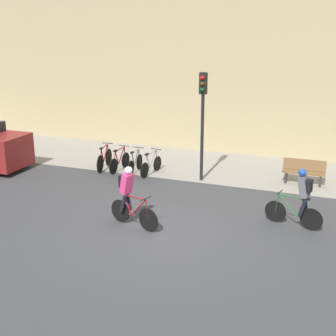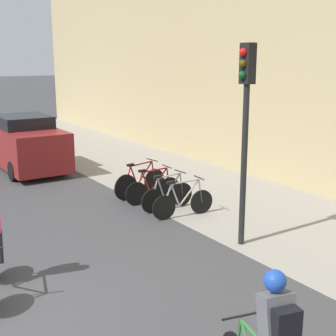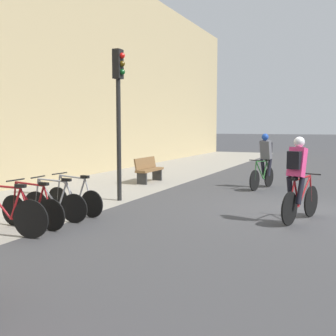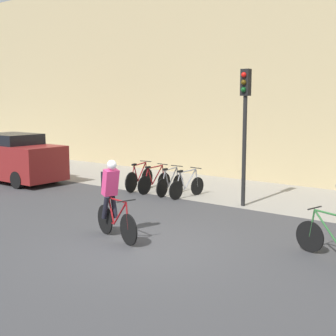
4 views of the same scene
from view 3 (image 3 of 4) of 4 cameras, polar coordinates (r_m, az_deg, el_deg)
ground at (r=10.26m, az=18.42°, el=-5.84°), size 200.00×200.00×0.00m
kerb_strip at (r=12.76m, az=-13.41°, el=-3.47°), size 44.00×4.50×0.01m
cyclist_pink at (r=9.09m, az=17.20°, el=-1.23°), size 1.71×0.64×1.78m
cyclist_grey at (r=13.90m, az=12.98°, el=1.19°), size 1.69×0.59×1.77m
parked_bike_0 at (r=8.19m, az=-21.09°, el=-5.87°), size 0.46×1.71×0.99m
parked_bike_1 at (r=8.68m, az=-17.91°, el=-5.31°), size 0.46×1.62×0.95m
parked_bike_2 at (r=9.19m, az=-15.09°, el=-4.66°), size 0.46×1.56×0.94m
parked_bike_3 at (r=9.72m, az=-12.57°, el=-4.05°), size 0.46×1.62×0.93m
traffic_light_pole at (r=11.31m, az=-6.69°, el=9.45°), size 0.26×0.30×4.00m
bench at (r=15.01m, az=-2.66°, el=-0.20°), size 1.53×0.44×0.89m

